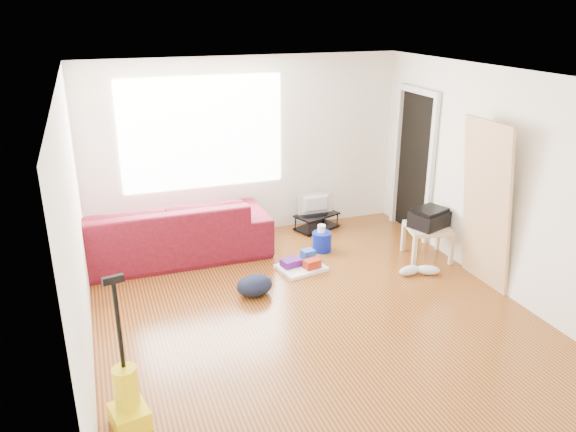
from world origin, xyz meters
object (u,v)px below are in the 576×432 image
object	(u,v)px
side_table	(428,231)
sofa	(168,257)
bucket	(322,250)
backpack	(255,295)
vacuum	(128,399)
cleaning_tray	(302,264)
tv_stand	(317,221)

from	to	relation	value
side_table	sofa	bearing A→B (deg)	160.46
bucket	backpack	world-z (taller)	bucket
vacuum	sofa	bearing A→B (deg)	63.97
sofa	vacuum	size ratio (longest dim) A/B	2.06
vacuum	bucket	bearing A→B (deg)	31.01
bucket	cleaning_tray	size ratio (longest dim) A/B	0.41
sofa	bucket	xyz separation A→B (m)	(2.00, -0.48, 0.00)
tv_stand	backpack	world-z (taller)	tv_stand
side_table	bucket	xyz separation A→B (m)	(-1.21, 0.66, -0.37)
tv_stand	vacuum	distance (m)	4.47
sofa	side_table	xyz separation A→B (m)	(3.21, -1.14, 0.37)
cleaning_tray	vacuum	bearing A→B (deg)	-136.65
tv_stand	vacuum	world-z (taller)	vacuum
backpack	tv_stand	bearing A→B (deg)	32.48
sofa	vacuum	distance (m)	3.17
bucket	vacuum	distance (m)	3.78
tv_stand	bucket	distance (m)	0.79
side_table	cleaning_tray	distance (m)	1.71
cleaning_tray	backpack	bearing A→B (deg)	-149.13
sofa	vacuum	world-z (taller)	vacuum
tv_stand	bucket	xyz separation A→B (m)	(-0.23, -0.75, -0.13)
side_table	backpack	size ratio (longest dim) A/B	1.51
sofa	side_table	bearing A→B (deg)	160.46
backpack	sofa	bearing A→B (deg)	104.05
sofa	bucket	world-z (taller)	sofa
vacuum	side_table	bearing A→B (deg)	13.65
tv_stand	backpack	size ratio (longest dim) A/B	1.67
cleaning_tray	vacuum	xyz separation A→B (m)	(-2.29, -2.16, 0.18)
bucket	cleaning_tray	xyz separation A→B (m)	(-0.45, -0.44, 0.06)
tv_stand	side_table	bearing A→B (deg)	-75.79
side_table	backpack	distance (m)	2.45
side_table	cleaning_tray	world-z (taller)	side_table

